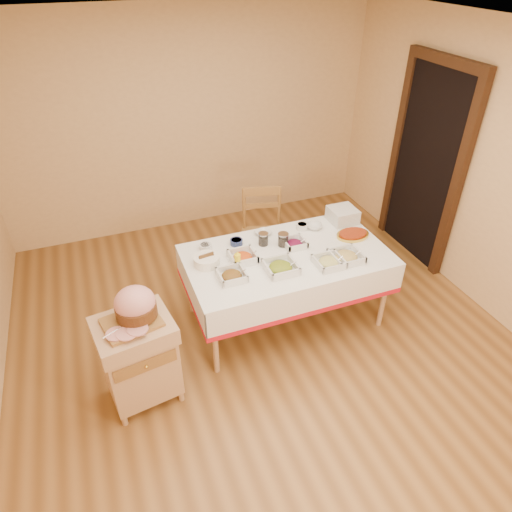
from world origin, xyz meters
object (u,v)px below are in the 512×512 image
Objects in this scene: butcher_cart at (139,357)px; mustard_bottle at (238,260)px; preserve_jar_left at (263,239)px; plate_stack at (343,215)px; preserve_jar_right at (283,240)px; brass_platter at (353,234)px; bread_basket at (207,260)px; dining_table at (286,269)px; ham_on_board at (135,307)px; dining_chair at (263,233)px.

butcher_cart is 1.12m from mustard_bottle.
preserve_jar_left is 0.47× the size of plate_stack.
preserve_jar_right is 0.69m from brass_platter.
dining_table is at bearing -8.29° from bread_basket.
bread_basket is (-0.74, -0.04, -0.01)m from preserve_jar_right.
dining_table is 10.93× the size of mustard_bottle.
ham_on_board is at bearing -167.16° from brass_platter.
plate_stack is (1.47, 0.24, 0.03)m from bread_basket.
dining_chair reaches higher than preserve_jar_right.
preserve_jar_left is at bearing -111.76° from dining_chair.
mustard_bottle is (-0.57, -0.82, 0.33)m from dining_chair.
mustard_bottle is (-0.50, -0.18, 0.02)m from preserve_jar_right.
butcher_cart is at bearing -142.10° from bread_basket.
plate_stack is (0.76, 0.34, 0.23)m from dining_table.
preserve_jar_left is 0.54× the size of bread_basket.
preserve_jar_right reaches higher than brass_platter.
preserve_jar_left is (-0.23, -0.57, 0.31)m from dining_chair.
dining_chair is (0.09, 0.79, -0.10)m from dining_table.
mustard_bottle reaches higher than plate_stack.
mustard_bottle is at bearing -175.87° from brass_platter.
mustard_bottle reaches higher than preserve_jar_right.
preserve_jar_left reaches higher than bread_basket.
preserve_jar_right is 0.53m from mustard_bottle.
butcher_cart is 2.23m from brass_platter.
dining_chair is 7.66× the size of preserve_jar_right.
mustard_bottle is at bearing -176.45° from dining_table.
dining_chair is 3.04× the size of brass_platter.
plate_stack is at bearing 7.38° from preserve_jar_left.
bread_basket is (-0.80, -0.69, 0.30)m from dining_chair.
plate_stack is at bearing 80.55° from brass_platter.
dining_table is 8.01× the size of bread_basket.
preserve_jar_right is at bearing -95.49° from dining_chair.
mustard_bottle is 0.52× the size of brass_platter.
preserve_jar_left is 0.42m from mustard_bottle.
bread_basket is 1.49m from plate_stack.
ham_on_board is at bearing -160.42° from plate_stack.
brass_platter is (0.62, -0.74, 0.28)m from dining_chair.
dining_chair is at bearing 84.51° from preserve_jar_right.
preserve_jar_left is at bearing 11.90° from bread_basket.
ham_on_board reaches higher than butcher_cart.
dining_chair is at bearing 40.65° from bread_basket.
ham_on_board reaches higher than preserve_jar_left.
plate_stack is at bearing 14.92° from preserve_jar_right.
ham_on_board is at bearing 38.09° from butcher_cart.
ham_on_board is 1.31× the size of brass_platter.
mustard_bottle is at bearing -160.67° from preserve_jar_right.
butcher_cart is 6.49× the size of preserve_jar_left.
preserve_jar_left is at bearing 154.36° from preserve_jar_right.
brass_platter is (0.71, 0.06, 0.18)m from dining_table.
ham_on_board is at bearing -158.11° from preserve_jar_right.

